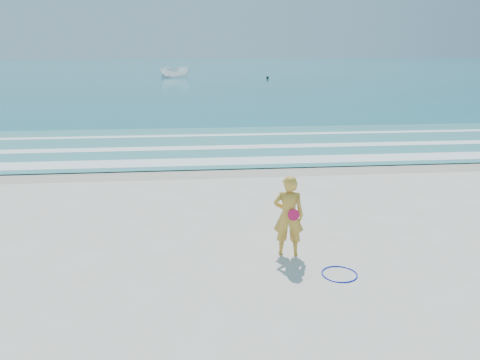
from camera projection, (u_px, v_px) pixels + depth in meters
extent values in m
plane|color=silver|center=(224.00, 276.00, 10.06)|extent=(400.00, 400.00, 0.00)
cube|color=#B2A893|center=(209.00, 170.00, 18.67)|extent=(400.00, 2.40, 0.00)
cube|color=#19727F|center=(194.00, 68.00, 110.53)|extent=(400.00, 190.00, 0.04)
cube|color=#59B7AD|center=(205.00, 144.00, 23.44)|extent=(400.00, 10.00, 0.01)
cube|color=white|center=(208.00, 162.00, 19.90)|extent=(400.00, 1.40, 0.01)
cube|color=white|center=(206.00, 148.00, 22.67)|extent=(400.00, 0.90, 0.01)
cube|color=white|center=(204.00, 135.00, 25.83)|extent=(400.00, 0.60, 0.01)
torus|color=#0B18C8|center=(339.00, 274.00, 10.12)|extent=(0.83, 0.83, 0.03)
imported|color=white|center=(175.00, 72.00, 74.53)|extent=(5.03, 2.29, 1.88)
sphere|color=black|center=(268.00, 78.00, 71.65)|extent=(0.42, 0.42, 0.42)
imported|color=gold|center=(289.00, 216.00, 10.87)|extent=(0.79, 0.60, 1.94)
cylinder|color=#DB134D|center=(294.00, 215.00, 10.68)|extent=(0.27, 0.08, 0.27)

